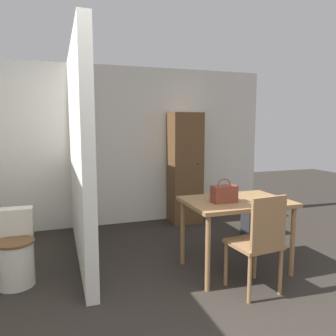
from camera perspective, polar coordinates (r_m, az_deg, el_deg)
wall_back at (r=5.30m, az=-8.96°, el=3.73°), size 5.04×0.12×2.50m
partition_wall at (r=3.99m, az=-15.18°, el=2.39°), size 0.12×2.37×2.50m
dining_table at (r=3.63m, az=11.77°, el=-6.84°), size 1.10×0.77×0.79m
wooden_chair at (r=3.23m, az=15.53°, el=-12.02°), size 0.47×0.47×0.96m
toilet at (r=3.71m, az=-25.00°, el=-13.29°), size 0.37×0.52×0.73m
handbag at (r=3.45m, az=9.73°, el=-4.43°), size 0.26×0.14×0.25m
wooden_cabinet at (r=5.34m, az=2.96°, el=-0.01°), size 0.49×0.44×1.79m
space_heater at (r=4.93m, az=14.74°, el=-8.54°), size 0.30×0.24×0.49m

